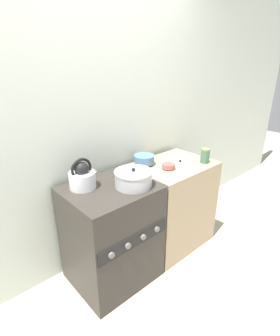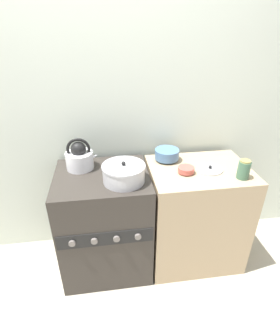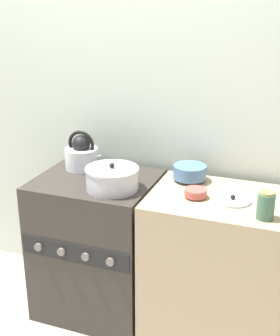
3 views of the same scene
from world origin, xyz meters
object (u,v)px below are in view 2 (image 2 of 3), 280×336
Objects in this scene: kettle at (80,157)px; storage_jar at (244,169)px; stove at (105,222)px; cooking_pot at (124,173)px; enamel_bowl at (167,154)px; small_ceramic_bowl at (186,170)px; loose_pot_lid at (210,169)px.

kettle reaches higher than storage_jar.
stove is 3.53× the size of kettle.
stove is 2.96× the size of cooking_pot.
enamel_bowl is 1.36× the size of storage_jar.
cooking_pot reaches higher than small_ceramic_bowl.
loose_pot_lid is (0.28, -0.19, -0.05)m from enamel_bowl.
enamel_bowl is at bearing 17.74° from stove.
kettle is at bearing 164.64° from storage_jar.
loose_pot_lid is at bearing 140.26° from storage_jar.
cooking_pot is 0.44m from enamel_bowl.
kettle is 1.31× the size of enamel_bowl.
enamel_bowl is at bearing 112.53° from small_ceramic_bowl.
kettle is 0.94m from loose_pot_lid.
stove is 4.61× the size of enamel_bowl.
stove is 0.89m from loose_pot_lid.
enamel_bowl is at bearing 143.17° from storage_jar.
stove is at bearing -162.26° from enamel_bowl.
small_ceramic_bowl is (0.59, -0.05, 0.45)m from stove.
storage_jar is at bearing -39.74° from loose_pot_lid.
enamel_bowl is (0.50, 0.16, 0.48)m from stove.
cooking_pot is (0.15, -0.10, 0.49)m from stove.
cooking_pot is at bearing -173.54° from loose_pot_lid.
kettle is at bearing -176.97° from enamel_bowl.
small_ceramic_bowl is at bearing -67.47° from enamel_bowl.
kettle is at bearing 170.34° from loose_pot_lid.
loose_pot_lid is at bearing 6.46° from cooking_pot.
cooking_pot is 2.11× the size of storage_jar.
loose_pot_lid is (0.19, 0.02, -0.02)m from small_ceramic_bowl.
small_ceramic_bowl is (0.44, 0.05, -0.03)m from cooking_pot.
loose_pot_lid is at bearing -9.66° from kettle.
small_ceramic_bowl is at bearing 161.30° from storage_jar.
storage_jar is (0.36, -0.12, 0.04)m from small_ceramic_bowl.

